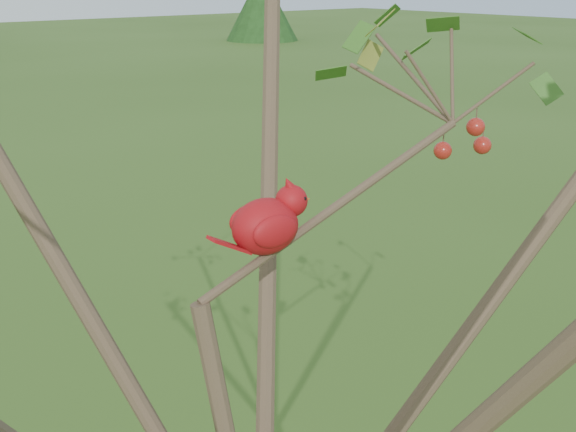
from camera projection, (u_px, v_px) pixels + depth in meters
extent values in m
sphere|color=maroon|center=(443.00, 151.00, 1.58)|extent=(0.04, 0.04, 0.04)
sphere|color=maroon|center=(476.00, 127.00, 1.54)|extent=(0.04, 0.04, 0.04)
sphere|color=maroon|center=(482.00, 145.00, 1.59)|extent=(0.04, 0.04, 0.04)
ellipsoid|color=#A10D18|center=(265.00, 226.00, 1.29)|extent=(0.14, 0.11, 0.10)
sphere|color=#A10D18|center=(291.00, 201.00, 1.31)|extent=(0.06, 0.06, 0.06)
cone|color=#A10D18|center=(289.00, 186.00, 1.30)|extent=(0.05, 0.03, 0.04)
cone|color=#D85914|center=(305.00, 200.00, 1.33)|extent=(0.03, 0.02, 0.02)
ellipsoid|color=black|center=(300.00, 201.00, 1.32)|extent=(0.02, 0.03, 0.03)
cube|color=#A10D18|center=(230.00, 245.00, 1.26)|extent=(0.08, 0.04, 0.04)
ellipsoid|color=#A10D18|center=(251.00, 219.00, 1.32)|extent=(0.09, 0.03, 0.06)
ellipsoid|color=#A10D18|center=(275.00, 232.00, 1.26)|extent=(0.09, 0.03, 0.06)
cylinder|color=#412F23|center=(262.00, 8.00, 27.97)|extent=(0.37, 0.37, 2.44)
cone|color=black|center=(262.00, 5.00, 27.94)|extent=(2.84, 2.84, 2.64)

